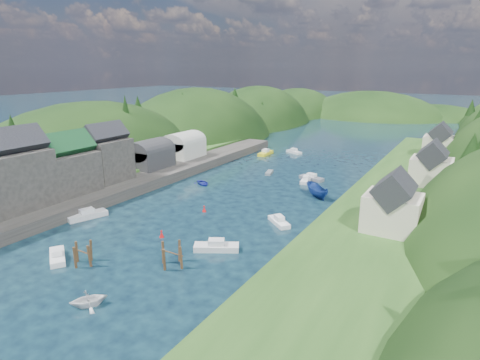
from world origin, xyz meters
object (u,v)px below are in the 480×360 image
Objects in this scene: piling_cluster_near at (83,256)px; channel_buoy_near at (162,234)px; piling_cluster_far at (172,257)px; channel_buoy_far at (204,209)px.

piling_cluster_near is 3.09× the size of channel_buoy_near.
piling_cluster_far is at bearing -40.34° from channel_buoy_near.
piling_cluster_far reaches higher than channel_buoy_near.
channel_buoy_far is at bearing 94.05° from channel_buoy_near.
piling_cluster_near is 11.04m from piling_cluster_far.
piling_cluster_far is (9.68, 5.30, 0.03)m from piling_cluster_near.
piling_cluster_far is 3.14× the size of channel_buoy_far.
channel_buoy_near is at bearing 75.38° from piling_cluster_near.
piling_cluster_near is 11.46m from channel_buoy_near.
channel_buoy_far is (-7.62, 17.41, -0.69)m from piling_cluster_far.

